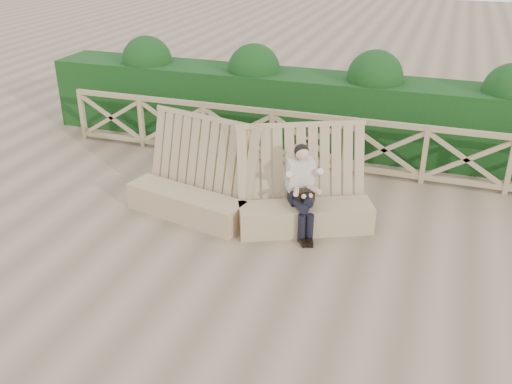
% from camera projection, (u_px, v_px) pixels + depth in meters
% --- Properties ---
extents(ground, '(60.00, 60.00, 0.00)m').
position_uv_depth(ground, '(246.00, 260.00, 8.09)').
color(ground, brown).
rests_on(ground, ground).
extents(bench, '(4.01, 1.55, 1.57)m').
position_uv_depth(bench, '(246.00, 199.00, 8.97)').
color(bench, '#927A53').
rests_on(bench, ground).
extents(woman, '(0.64, 0.87, 1.38)m').
position_uv_depth(woman, '(302.00, 187.00, 8.57)').
color(woman, black).
rests_on(woman, ground).
extents(guardrail, '(10.10, 0.09, 1.10)m').
position_uv_depth(guardrail, '(308.00, 141.00, 10.82)').
color(guardrail, olive).
rests_on(guardrail, ground).
extents(hedge, '(12.00, 1.20, 1.50)m').
position_uv_depth(hedge, '(323.00, 112.00, 11.76)').
color(hedge, black).
rests_on(hedge, ground).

